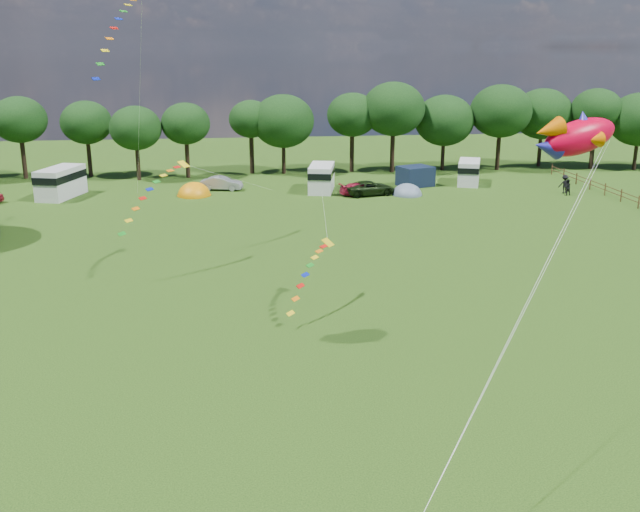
{
  "coord_description": "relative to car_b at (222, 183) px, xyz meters",
  "views": [
    {
      "loc": [
        -4.19,
        -25.75,
        14.0
      ],
      "look_at": [
        0.0,
        8.0,
        4.0
      ],
      "focal_mm": 40.0,
      "sensor_mm": 36.0,
      "label": 1
    }
  ],
  "objects": [
    {
      "name": "streamer_kite_c",
      "position": [
        5.34,
        -35.24,
        1.89
      ],
      "size": [
        3.18,
        5.02,
        2.82
      ],
      "rotation": [
        0.0,
        0.0,
        0.92
      ],
      "color": "gold",
      "rests_on": "ground"
    },
    {
      "name": "campervan_d",
      "position": [
        26.05,
        0.28,
        0.64
      ],
      "size": [
        3.77,
        5.48,
        2.48
      ],
      "rotation": [
        0.0,
        0.0,
        1.22
      ],
      "color": "silver",
      "rests_on": "ground"
    },
    {
      "name": "car_b",
      "position": [
        0.0,
        0.0,
        0.0
      ],
      "size": [
        4.13,
        2.24,
        1.38
      ],
      "primitive_type": "imported",
      "rotation": [
        0.0,
        0.0,
        1.36
      ],
      "color": "gray",
      "rests_on": "ground"
    },
    {
      "name": "tent_orange",
      "position": [
        -2.69,
        -2.47,
        -0.67
      ],
      "size": [
        3.31,
        3.63,
        2.59
      ],
      "color": "orange",
      "rests_on": "ground"
    },
    {
      "name": "car_c",
      "position": [
        13.54,
        -4.19,
        -0.09
      ],
      "size": [
        4.22,
        2.43,
        1.19
      ],
      "primitive_type": "imported",
      "rotation": [
        0.0,
        0.0,
        1.77
      ],
      "color": "#A71934",
      "rests_on": "ground"
    },
    {
      "name": "fence",
      "position": [
        37.31,
        -11.9,
        0.01
      ],
      "size": [
        0.12,
        33.12,
        1.2
      ],
      "color": "#472D19",
      "rests_on": "ground"
    },
    {
      "name": "car_d",
      "position": [
        14.46,
        -4.35,
        0.01
      ],
      "size": [
        5.55,
        3.53,
        1.4
      ],
      "primitive_type": "imported",
      "rotation": [
        0.0,
        0.0,
        1.82
      ],
      "color": "black",
      "rests_on": "ground"
    },
    {
      "name": "campervan_c",
      "position": [
        10.03,
        -1.68,
        0.73
      ],
      "size": [
        3.38,
        5.77,
        2.65
      ],
      "rotation": [
        0.0,
        0.0,
        1.36
      ],
      "color": "silver",
      "rests_on": "ground"
    },
    {
      "name": "campervan_b",
      "position": [
        -15.36,
        -1.7,
        0.85
      ],
      "size": [
        4.07,
        6.33,
        2.87
      ],
      "rotation": [
        0.0,
        0.0,
        1.28
      ],
      "color": "silver",
      "rests_on": "ground"
    },
    {
      "name": "tree_line",
      "position": [
        10.62,
        8.59,
        5.66
      ],
      "size": [
        102.98,
        10.98,
        10.27
      ],
      "color": "black",
      "rests_on": "ground"
    },
    {
      "name": "awning_navy",
      "position": [
        20.11,
        -0.15,
        0.33
      ],
      "size": [
        3.99,
        3.63,
        2.04
      ],
      "primitive_type": "cube",
      "rotation": [
        0.0,
        0.0,
        0.36
      ],
      "color": "#121C33",
      "rests_on": "ground"
    },
    {
      "name": "ground_plane",
      "position": [
        5.31,
        -46.4,
        -0.69
      ],
      "size": [
        180.0,
        180.0,
        0.0
      ],
      "primitive_type": "plane",
      "color": "black",
      "rests_on": "ground"
    },
    {
      "name": "walker_b",
      "position": [
        33.83,
        -5.9,
        0.24
      ],
      "size": [
        1.2,
        0.56,
        1.85
      ],
      "primitive_type": "imported",
      "rotation": [
        0.0,
        0.0,
        3.14
      ],
      "color": "black",
      "rests_on": "ground"
    },
    {
      "name": "tent_greyblue",
      "position": [
        18.14,
        -4.77,
        -0.67
      ],
      "size": [
        2.99,
        3.27,
        2.22
      ],
      "color": "slate",
      "rests_on": "ground"
    },
    {
      "name": "fish_kite",
      "position": [
        14.81,
        -44.8,
        9.83
      ],
      "size": [
        4.11,
        2.08,
        2.15
      ],
      "rotation": [
        0.0,
        -0.21,
        0.22
      ],
      "color": "red",
      "rests_on": "ground"
    },
    {
      "name": "streamer_kite_a",
      "position": [
        -5.75,
        -21.17,
        15.02
      ],
      "size": [
        3.38,
        5.68,
        5.79
      ],
      "rotation": [
        0.0,
        0.0,
        0.93
      ],
      "color": "#FAFD0C",
      "rests_on": "ground"
    },
    {
      "name": "walker_a",
      "position": [
        33.65,
        -6.86,
        0.1
      ],
      "size": [
        0.81,
        0.55,
        1.58
      ],
      "primitive_type": "imported",
      "rotation": [
        0.0,
        0.0,
        3.25
      ],
      "color": "black",
      "rests_on": "ground"
    },
    {
      "name": "streamer_kite_b",
      "position": [
        -3.54,
        -26.87,
        4.88
      ],
      "size": [
        4.29,
        4.77,
        3.82
      ],
      "rotation": [
        0.0,
        0.0,
        1.0
      ],
      "color": "yellow",
      "rests_on": "ground"
    }
  ]
}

